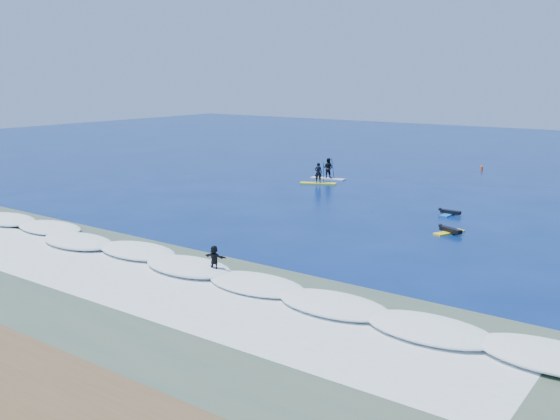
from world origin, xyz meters
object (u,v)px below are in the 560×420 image
Objects in this scene: prone_paddler_near at (449,231)px; prone_paddler_far at (449,213)px; sup_paddler_center at (328,170)px; sup_paddler_left at (318,176)px; marker_buoy at (482,168)px; wave_surfer at (214,260)px.

prone_paddler_far is at bearing 43.05° from prone_paddler_near.
prone_paddler_near is 1.10× the size of prone_paddler_far.
prone_paddler_near is 5.00m from prone_paddler_far.
sup_paddler_center is at bearing 63.68° from prone_paddler_far.
marker_buoy is at bearing 34.97° from sup_paddler_left.
wave_surfer is 3.16× the size of marker_buoy.
marker_buoy is (8.57, 15.43, -0.40)m from sup_paddler_left.
sup_paddler_left is at bearing 71.67° from prone_paddler_far.
marker_buoy is (-6.52, 24.95, 0.10)m from prone_paddler_near.
prone_paddler_near is at bearing -58.23° from sup_paddler_left.
prone_paddler_near is 3.67× the size of marker_buoy.
sup_paddler_center is 1.49× the size of prone_paddler_near.
sup_paddler_left is 0.95× the size of sup_paddler_center.
marker_buoy is at bearing 36.45° from prone_paddler_near.
wave_surfer is (-5.70, -13.79, 0.59)m from prone_paddler_near.
prone_paddler_near is 1.16× the size of wave_surfer.
marker_buoy is (9.20, 12.86, -0.55)m from sup_paddler_center.
sup_paddler_center reaches higher than marker_buoy.
sup_paddler_center is (-0.63, 2.57, 0.15)m from sup_paddler_left.
sup_paddler_left is 2.65m from sup_paddler_center.
sup_paddler_center is at bearing -125.57° from marker_buoy.
marker_buoy is (-4.71, 20.29, 0.12)m from prone_paddler_far.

